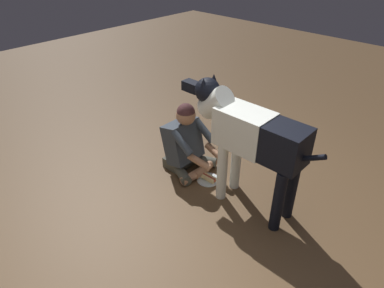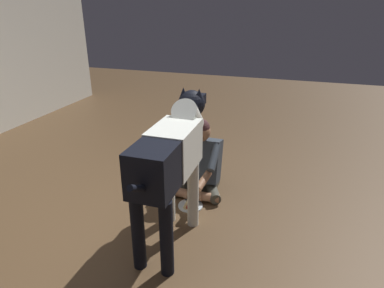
# 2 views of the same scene
# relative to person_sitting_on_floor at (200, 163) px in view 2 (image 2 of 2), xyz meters

# --- Properties ---
(ground_plane) EXTENTS (14.15, 14.15, 0.00)m
(ground_plane) POSITION_rel_person_sitting_on_floor_xyz_m (-0.91, 0.43, -0.33)
(ground_plane) COLOR brown
(person_sitting_on_floor) EXTENTS (0.67, 0.58, 0.82)m
(person_sitting_on_floor) POSITION_rel_person_sitting_on_floor_xyz_m (0.00, 0.00, 0.00)
(person_sitting_on_floor) COLOR #45453B
(person_sitting_on_floor) RESTS_ON ground
(large_dog) EXTENTS (1.52, 0.33, 1.20)m
(large_dog) POSITION_rel_person_sitting_on_floor_xyz_m (-0.79, -0.00, 0.44)
(large_dog) COLOR silver
(large_dog) RESTS_ON ground
(hot_dog_on_plate) EXTENTS (0.25, 0.25, 0.06)m
(hot_dog_on_plate) POSITION_rel_person_sitting_on_floor_xyz_m (-0.33, -0.00, -0.31)
(hot_dog_on_plate) COLOR silver
(hot_dog_on_plate) RESTS_ON ground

